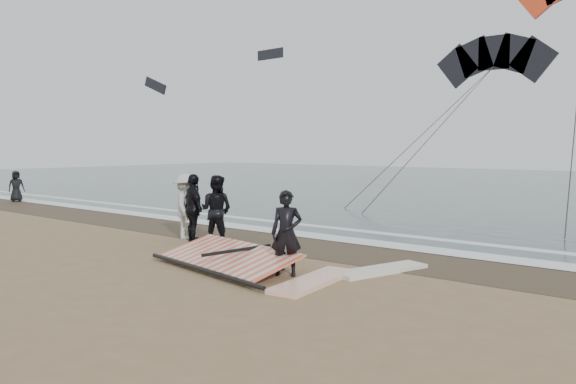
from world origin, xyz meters
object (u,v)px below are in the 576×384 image
board_cream (381,270)px  sail_rig (230,259)px  board_white (314,281)px  man_main (286,233)px

board_cream → sail_rig: sail_rig is taller
board_white → board_cream: board_white is taller
sail_rig → board_white: bearing=-0.9°
board_cream → sail_rig: size_ratio=0.54×
sail_rig → man_main: bearing=6.1°
man_main → board_white: (0.86, -0.20, -0.85)m
board_white → sail_rig: 2.36m
man_main → board_white: man_main is taller
board_cream → man_main: bearing=-114.7°
board_white → board_cream: (0.55, 1.73, -0.00)m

